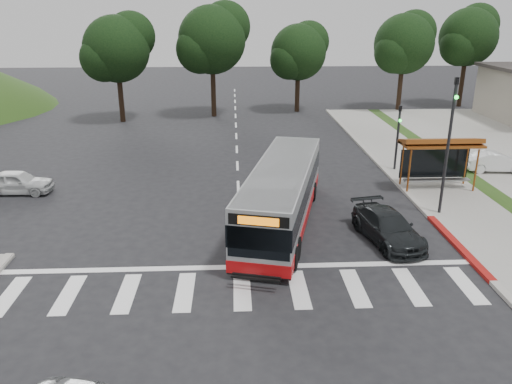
{
  "coord_description": "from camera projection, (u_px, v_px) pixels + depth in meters",
  "views": [
    {
      "loc": [
        -0.21,
        -20.24,
        9.21
      ],
      "look_at": [
        0.75,
        0.68,
        1.6
      ],
      "focal_mm": 35.0,
      "sensor_mm": 36.0,
      "label": 1
    }
  ],
  "objects": [
    {
      "name": "crosswalk_ladder",
      "position": [
        242.0,
        290.0,
        17.46
      ],
      "size": [
        18.0,
        2.6,
        0.01
      ],
      "primitive_type": "cube",
      "color": "silver",
      "rests_on": "ground"
    },
    {
      "name": "dark_sedan",
      "position": [
        388.0,
        227.0,
        21.03
      ],
      "size": [
        2.63,
        4.66,
        1.28
      ],
      "primitive_type": "imported",
      "rotation": [
        0.0,
        0.0,
        0.2
      ],
      "color": "black",
      "rests_on": "ground"
    },
    {
      "name": "tree_north_c",
      "position": [
        117.0,
        48.0,
        42.17
      ],
      "size": [
        6.16,
        5.74,
        9.3
      ],
      "color": "black",
      "rests_on": "ground"
    },
    {
      "name": "tree_ne_b",
      "position": [
        469.0,
        36.0,
        49.02
      ],
      "size": [
        6.16,
        5.74,
        10.02
      ],
      "color": "black",
      "rests_on": "ground"
    },
    {
      "name": "traffic_signal_ne_short",
      "position": [
        398.0,
        131.0,
        29.7
      ],
      "size": [
        0.18,
        0.37,
        4.0
      ],
      "color": "black",
      "rests_on": "ground"
    },
    {
      "name": "traffic_signal_ne_tall",
      "position": [
        449.0,
        136.0,
        22.65
      ],
      "size": [
        0.18,
        0.37,
        6.5
      ],
      "color": "black",
      "rests_on": "ground"
    },
    {
      "name": "parked_car_1",
      "position": [
        495.0,
        162.0,
        29.95
      ],
      "size": [
        3.65,
        1.53,
        1.17
      ],
      "primitive_type": "imported",
      "rotation": [
        0.0,
        0.0,
        1.49
      ],
      "color": "white",
      "rests_on": "parking_lot"
    },
    {
      "name": "tree_north_b",
      "position": [
        299.0,
        51.0,
        46.83
      ],
      "size": [
        5.72,
        5.33,
        8.43
      ],
      "color": "black",
      "rests_on": "ground"
    },
    {
      "name": "pedestrian",
      "position": [
        273.0,
        236.0,
        19.55
      ],
      "size": [
        0.8,
        0.79,
        1.86
      ],
      "primitive_type": "imported",
      "rotation": [
        0.0,
        0.0,
        2.38
      ],
      "color": "silver",
      "rests_on": "ground"
    },
    {
      "name": "tree_north_a",
      "position": [
        213.0,
        39.0,
        44.19
      ],
      "size": [
        6.6,
        6.15,
        10.17
      ],
      "color": "black",
      "rests_on": "ground"
    },
    {
      "name": "west_car_white",
      "position": [
        17.0,
        182.0,
        26.6
      ],
      "size": [
        3.75,
        1.67,
        1.25
      ],
      "primitive_type": "imported",
      "rotation": [
        0.0,
        0.0,
        1.52
      ],
      "color": "silver",
      "rests_on": "ground"
    },
    {
      "name": "transit_bus",
      "position": [
        282.0,
        196.0,
        22.41
      ],
      "size": [
        4.93,
        11.05,
        2.79
      ],
      "primitive_type": null,
      "rotation": [
        0.0,
        0.0,
        -0.25
      ],
      "color": "#A6A9AB",
      "rests_on": "ground"
    },
    {
      "name": "curb_east_red",
      "position": [
        458.0,
        245.0,
        20.64
      ],
      "size": [
        0.32,
        6.0,
        0.15
      ],
      "primitive_type": "cube",
      "color": "maroon",
      "rests_on": "ground"
    },
    {
      "name": "curb_east",
      "position": [
        387.0,
        172.0,
        30.03
      ],
      "size": [
        0.3,
        40.0,
        0.15
      ],
      "primitive_type": "cube",
      "color": "#9E9991",
      "rests_on": "ground"
    },
    {
      "name": "bus_shelter",
      "position": [
        440.0,
        148.0,
        26.62
      ],
      "size": [
        4.2,
        1.6,
        2.86
      ],
      "color": "brown",
      "rests_on": "sidewalk_east"
    },
    {
      "name": "tree_ne_a",
      "position": [
        405.0,
        43.0,
        47.02
      ],
      "size": [
        6.16,
        5.74,
        9.3
      ],
      "color": "black",
      "rests_on": "parking_lot"
    },
    {
      "name": "ground",
      "position": [
        240.0,
        231.0,
        22.16
      ],
      "size": [
        140.0,
        140.0,
        0.0
      ],
      "primitive_type": "plane",
      "color": "black",
      "rests_on": "ground"
    },
    {
      "name": "sidewalk_east",
      "position": [
        420.0,
        172.0,
        30.13
      ],
      "size": [
        4.0,
        40.0,
        0.12
      ],
      "primitive_type": "cube",
      "color": "gray",
      "rests_on": "ground"
    }
  ]
}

